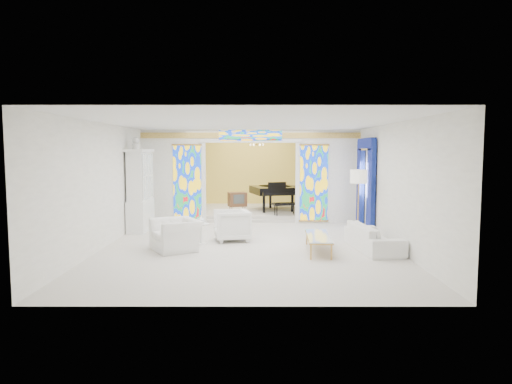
{
  "coord_description": "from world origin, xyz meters",
  "views": [
    {
      "loc": [
        0.19,
        -12.68,
        2.35
      ],
      "look_at": [
        0.17,
        0.2,
        1.17
      ],
      "focal_mm": 32.0,
      "sensor_mm": 36.0,
      "label": 1
    }
  ],
  "objects_px": {
    "armchair_left": "(176,235)",
    "tv_console": "(237,199)",
    "china_cabinet": "(140,191)",
    "sofa": "(373,237)",
    "coffee_table": "(318,237)",
    "grand_piano": "(275,190)",
    "armchair_right": "(232,225)"
  },
  "relations": [
    {
      "from": "sofa",
      "to": "coffee_table",
      "type": "height_order",
      "value": "sofa"
    },
    {
      "from": "tv_console",
      "to": "armchair_right",
      "type": "bearing_deg",
      "value": -106.89
    },
    {
      "from": "china_cabinet",
      "to": "tv_console",
      "type": "height_order",
      "value": "china_cabinet"
    },
    {
      "from": "coffee_table",
      "to": "grand_piano",
      "type": "relative_size",
      "value": 0.6
    },
    {
      "from": "armchair_left",
      "to": "grand_piano",
      "type": "relative_size",
      "value": 0.39
    },
    {
      "from": "china_cabinet",
      "to": "armchair_left",
      "type": "bearing_deg",
      "value": -60.77
    },
    {
      "from": "china_cabinet",
      "to": "tv_console",
      "type": "relative_size",
      "value": 3.86
    },
    {
      "from": "armchair_right",
      "to": "sofa",
      "type": "height_order",
      "value": "armchair_right"
    },
    {
      "from": "coffee_table",
      "to": "grand_piano",
      "type": "bearing_deg",
      "value": 96.87
    },
    {
      "from": "china_cabinet",
      "to": "armchair_left",
      "type": "distance_m",
      "value": 3.18
    },
    {
      "from": "coffee_table",
      "to": "tv_console",
      "type": "height_order",
      "value": "tv_console"
    },
    {
      "from": "armchair_left",
      "to": "tv_console",
      "type": "xyz_separation_m",
      "value": [
        1.24,
        5.24,
        0.27
      ]
    },
    {
      "from": "armchair_left",
      "to": "grand_piano",
      "type": "xyz_separation_m",
      "value": [
        2.59,
        6.02,
        0.53
      ]
    },
    {
      "from": "grand_piano",
      "to": "armchair_left",
      "type": "bearing_deg",
      "value": -128.82
    },
    {
      "from": "armchair_right",
      "to": "coffee_table",
      "type": "bearing_deg",
      "value": 46.8
    },
    {
      "from": "china_cabinet",
      "to": "sofa",
      "type": "relative_size",
      "value": 1.32
    },
    {
      "from": "armchair_left",
      "to": "armchair_right",
      "type": "distance_m",
      "value": 1.69
    },
    {
      "from": "sofa",
      "to": "armchair_left",
      "type": "bearing_deg",
      "value": 84.2
    },
    {
      "from": "china_cabinet",
      "to": "tv_console",
      "type": "distance_m",
      "value": 3.78
    },
    {
      "from": "armchair_right",
      "to": "grand_piano",
      "type": "distance_m",
      "value": 5.1
    },
    {
      "from": "china_cabinet",
      "to": "sofa",
      "type": "xyz_separation_m",
      "value": [
        6.17,
        -2.66,
        -0.87
      ]
    },
    {
      "from": "coffee_table",
      "to": "tv_console",
      "type": "xyz_separation_m",
      "value": [
        -2.1,
        5.42,
        0.29
      ]
    },
    {
      "from": "armchair_left",
      "to": "tv_console",
      "type": "height_order",
      "value": "tv_console"
    },
    {
      "from": "tv_console",
      "to": "china_cabinet",
      "type": "bearing_deg",
      "value": -154.21
    },
    {
      "from": "armchair_right",
      "to": "grand_piano",
      "type": "relative_size",
      "value": 0.31
    },
    {
      "from": "sofa",
      "to": "tv_console",
      "type": "relative_size",
      "value": 2.92
    },
    {
      "from": "coffee_table",
      "to": "armchair_right",
      "type": "bearing_deg",
      "value": 147.99
    },
    {
      "from": "sofa",
      "to": "coffee_table",
      "type": "bearing_deg",
      "value": 92.5
    },
    {
      "from": "china_cabinet",
      "to": "coffee_table",
      "type": "distance_m",
      "value": 5.68
    },
    {
      "from": "china_cabinet",
      "to": "coffee_table",
      "type": "height_order",
      "value": "china_cabinet"
    },
    {
      "from": "armchair_left",
      "to": "grand_piano",
      "type": "bearing_deg",
      "value": 126.97
    },
    {
      "from": "armchair_left",
      "to": "sofa",
      "type": "bearing_deg",
      "value": 60.46
    }
  ]
}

